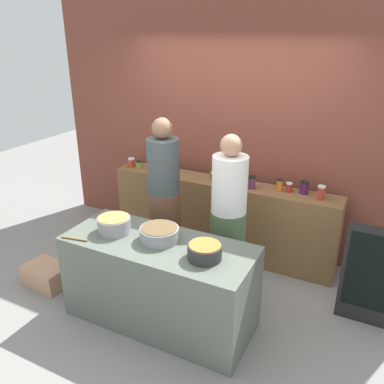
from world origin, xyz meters
TOP-DOWN VIEW (x-y plane):
  - ground at (0.00, 0.00)m, footprint 12.00×12.00m
  - storefront_wall at (0.00, 1.45)m, footprint 4.80×0.12m
  - display_shelf at (0.00, 1.10)m, footprint 2.70×0.36m
  - prep_table at (0.00, -0.30)m, footprint 1.70×0.70m
  - preserve_jar_0 at (-1.23, 1.08)m, footprint 0.09×0.09m
  - preserve_jar_1 at (-1.11, 1.06)m, footprint 0.07×0.07m
  - preserve_jar_2 at (-0.66, 1.14)m, footprint 0.07×0.07m
  - preserve_jar_3 at (-0.10, 1.08)m, footprint 0.07×0.07m
  - preserve_jar_4 at (0.02, 1.06)m, footprint 0.09×0.09m
  - preserve_jar_5 at (0.17, 1.11)m, footprint 0.09×0.09m
  - preserve_jar_6 at (0.38, 1.05)m, footprint 0.09×0.09m
  - preserve_jar_7 at (0.67, 1.11)m, footprint 0.07×0.07m
  - preserve_jar_8 at (0.76, 1.14)m, footprint 0.07×0.07m
  - preserve_jar_9 at (0.92, 1.16)m, footprint 0.09×0.09m
  - preserve_jar_10 at (1.10, 1.09)m, footprint 0.08×0.08m
  - cooking_pot_left at (-0.45, -0.31)m, footprint 0.30×0.30m
  - cooking_pot_center at (-0.01, -0.26)m, footprint 0.34×0.34m
  - cooking_pot_right at (0.47, -0.35)m, footprint 0.28×0.28m
  - wooden_spoon at (-0.68, -0.59)m, footprint 0.25×0.06m
  - cook_with_tongs at (-0.37, 0.44)m, footprint 0.35×0.35m
  - cook_in_cap at (0.37, 0.39)m, footprint 0.35×0.35m
  - bread_crate at (-1.35, -0.38)m, footprint 0.47×0.34m
  - chalkboard_sign at (1.70, 0.51)m, footprint 0.52×0.05m

SIDE VIEW (x-z plane):
  - ground at x=0.00m, z-range 0.00..0.00m
  - bread_crate at x=-1.35m, z-range 0.00..0.23m
  - prep_table at x=0.00m, z-range 0.00..0.82m
  - display_shelf at x=0.00m, z-range 0.00..0.91m
  - chalkboard_sign at x=1.70m, z-range 0.01..0.99m
  - cook_in_cap at x=0.37m, z-range -0.08..1.58m
  - cook_with_tongs at x=-0.37m, z-range -0.08..1.65m
  - wooden_spoon at x=-0.68m, z-range 0.82..0.83m
  - cooking_pot_center at x=-0.01m, z-range 0.81..0.94m
  - cooking_pot_right at x=0.47m, z-range 0.81..0.94m
  - cooking_pot_left at x=-0.45m, z-range 0.81..0.96m
  - preserve_jar_1 at x=-1.11m, z-range 0.91..1.00m
  - preserve_jar_8 at x=0.76m, z-range 0.91..1.01m
  - preserve_jar_3 at x=-0.10m, z-range 0.91..1.01m
  - preserve_jar_2 at x=-0.66m, z-range 0.91..1.02m
  - preserve_jar_0 at x=-1.23m, z-range 0.91..1.02m
  - preserve_jar_5 at x=0.17m, z-range 0.91..1.02m
  - preserve_jar_4 at x=0.02m, z-range 0.91..1.03m
  - preserve_jar_7 at x=0.67m, z-range 0.91..1.04m
  - preserve_jar_9 at x=0.92m, z-range 0.91..1.04m
  - preserve_jar_6 at x=0.38m, z-range 0.91..1.05m
  - preserve_jar_10 at x=1.10m, z-range 0.91..1.05m
  - storefront_wall at x=0.00m, z-range 0.00..3.00m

